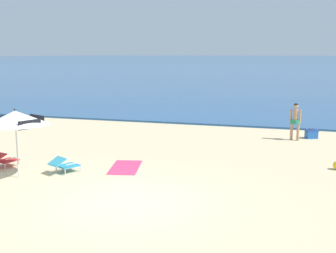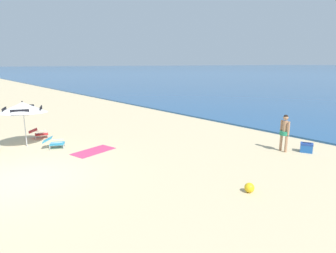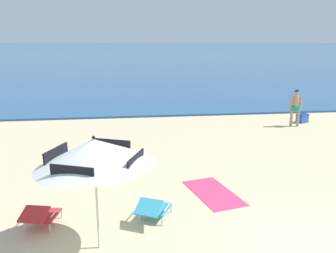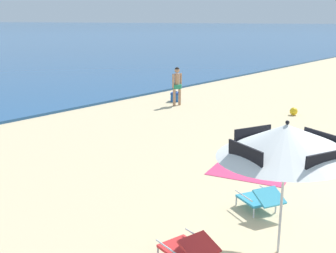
% 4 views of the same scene
% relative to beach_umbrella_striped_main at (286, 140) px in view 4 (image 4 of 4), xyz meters
% --- Properties ---
extents(beach_umbrella_striped_main, '(2.88, 2.88, 2.09)m').
position_rel_beach_umbrella_striped_main_xyz_m(beach_umbrella_striped_main, '(0.00, 0.00, 0.00)').
color(beach_umbrella_striped_main, silver).
rests_on(beach_umbrella_striped_main, ground).
extents(lounge_chair_beside_umbrella, '(0.86, 1.02, 0.52)m').
position_rel_beach_umbrella_striped_main_xyz_m(lounge_chair_beside_umbrella, '(1.06, 0.86, -1.52)').
color(lounge_chair_beside_umbrella, teal).
rests_on(lounge_chair_beside_umbrella, ground).
extents(lounge_chair_facing_sea, '(0.72, 0.97, 0.50)m').
position_rel_beach_umbrella_striped_main_xyz_m(lounge_chair_facing_sea, '(-1.18, 0.85, -1.52)').
color(lounge_chair_facing_sea, red).
rests_on(lounge_chair_facing_sea, ground).
extents(person_standing_near_shore, '(0.46, 0.39, 1.60)m').
position_rel_beach_umbrella_striped_main_xyz_m(person_standing_near_shore, '(7.89, 8.24, -0.87)').
color(person_standing_near_shore, tan).
rests_on(person_standing_near_shore, ground).
extents(cooler_box, '(0.59, 0.52, 0.43)m').
position_rel_beach_umbrella_striped_main_xyz_m(cooler_box, '(8.60, 8.87, -1.59)').
color(cooler_box, '#1E56A8').
rests_on(cooler_box, ground).
extents(beach_ball, '(0.29, 0.29, 0.29)m').
position_rel_beach_umbrella_striped_main_xyz_m(beach_ball, '(9.26, 3.72, -1.65)').
color(beach_ball, yellow).
rests_on(beach_ball, ground).
extents(beach_towel, '(1.28, 1.96, 0.01)m').
position_rel_beach_umbrella_striped_main_xyz_m(beach_towel, '(2.63, 1.98, -1.79)').
color(beach_towel, '#DB3866').
rests_on(beach_towel, ground).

